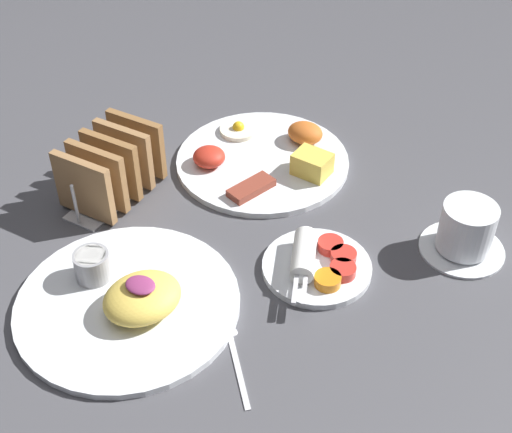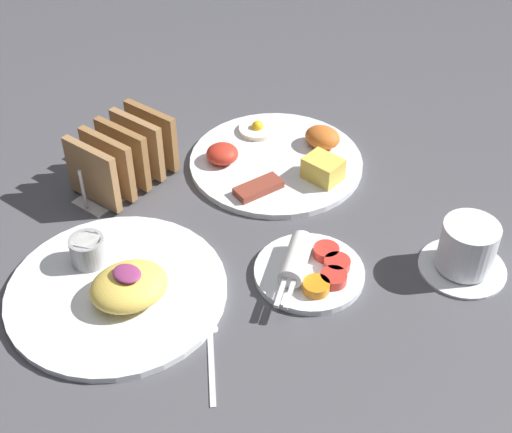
{
  "view_description": "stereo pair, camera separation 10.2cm",
  "coord_description": "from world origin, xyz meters",
  "px_view_note": "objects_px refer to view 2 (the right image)",
  "views": [
    {
      "loc": [
        0.45,
        -0.62,
        0.69
      ],
      "look_at": [
        0.07,
        0.05,
        0.03
      ],
      "focal_mm": 50.0,
      "sensor_mm": 36.0,
      "label": 1
    },
    {
      "loc": [
        0.53,
        -0.57,
        0.69
      ],
      "look_at": [
        0.07,
        0.05,
        0.03
      ],
      "focal_mm": 50.0,
      "sensor_mm": 36.0,
      "label": 2
    }
  ],
  "objects_px": {
    "plate_condiments": "(310,269)",
    "coffee_cup": "(467,250)",
    "plate_foreground": "(118,286)",
    "toast_rack": "(123,157)",
    "plate_breakfast": "(279,159)"
  },
  "relations": [
    {
      "from": "toast_rack",
      "to": "coffee_cup",
      "type": "relative_size",
      "value": 1.5
    },
    {
      "from": "plate_breakfast",
      "to": "plate_condiments",
      "type": "distance_m",
      "value": 0.26
    },
    {
      "from": "plate_condiments",
      "to": "plate_foreground",
      "type": "xyz_separation_m",
      "value": [
        -0.18,
        -0.18,
        0.0
      ]
    },
    {
      "from": "plate_breakfast",
      "to": "toast_rack",
      "type": "height_order",
      "value": "toast_rack"
    },
    {
      "from": "plate_condiments",
      "to": "plate_foreground",
      "type": "distance_m",
      "value": 0.26
    },
    {
      "from": "plate_condiments",
      "to": "coffee_cup",
      "type": "xyz_separation_m",
      "value": [
        0.16,
        0.14,
        0.02
      ]
    },
    {
      "from": "plate_condiments",
      "to": "plate_foreground",
      "type": "height_order",
      "value": "plate_foreground"
    },
    {
      "from": "plate_breakfast",
      "to": "plate_foreground",
      "type": "bearing_deg",
      "value": -90.27
    },
    {
      "from": "plate_condiments",
      "to": "toast_rack",
      "type": "bearing_deg",
      "value": 179.92
    },
    {
      "from": "plate_breakfast",
      "to": "coffee_cup",
      "type": "height_order",
      "value": "coffee_cup"
    },
    {
      "from": "toast_rack",
      "to": "coffee_cup",
      "type": "distance_m",
      "value": 0.53
    },
    {
      "from": "plate_breakfast",
      "to": "toast_rack",
      "type": "xyz_separation_m",
      "value": [
        -0.17,
        -0.18,
        0.04
      ]
    },
    {
      "from": "plate_breakfast",
      "to": "toast_rack",
      "type": "relative_size",
      "value": 1.56
    },
    {
      "from": "plate_condiments",
      "to": "coffee_cup",
      "type": "height_order",
      "value": "coffee_cup"
    },
    {
      "from": "plate_condiments",
      "to": "coffee_cup",
      "type": "distance_m",
      "value": 0.21
    }
  ]
}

